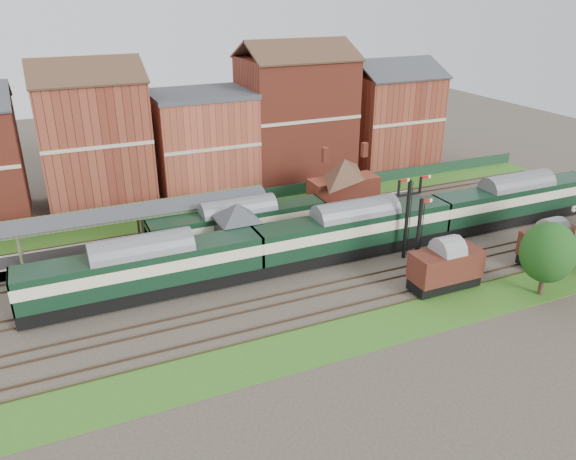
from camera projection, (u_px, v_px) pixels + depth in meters
name	position (u px, v px, depth m)	size (l,w,h in m)	color
ground	(281.00, 270.00, 52.61)	(160.00, 160.00, 0.00)	#473D33
grass_back	(227.00, 212.00, 66.00)	(90.00, 4.50, 0.06)	#2D6619
grass_front	(343.00, 337.00, 42.55)	(90.00, 5.00, 0.06)	#2D6619
fence	(222.00, 201.00, 67.39)	(90.00, 0.12, 1.50)	#193823
platform	(200.00, 235.00, 58.72)	(55.00, 3.40, 1.00)	#2D2D2D
signal_box	(238.00, 231.00, 52.94)	(5.40, 5.40, 6.00)	#5E694A
brick_hut	(313.00, 236.00, 56.71)	(3.20, 2.64, 2.94)	maroon
station_building	(344.00, 182.00, 63.65)	(8.10, 8.10, 5.90)	#983926
canopy	(138.00, 207.00, 54.85)	(26.00, 3.89, 4.08)	#454D30
semaphore_bracket	(408.00, 214.00, 53.14)	(3.60, 0.25, 8.18)	black
semaphore_siding	(418.00, 240.00, 48.81)	(1.23, 0.25, 8.00)	black
town_backdrop	(201.00, 137.00, 70.68)	(69.00, 10.00, 16.00)	#983926
dmu_train	(355.00, 230.00, 54.44)	(60.96, 3.20, 4.68)	black
platform_railcar	(239.00, 224.00, 56.40)	(18.24, 2.87, 4.20)	black
goods_van_a	(446.00, 267.00, 48.56)	(6.25, 2.71, 3.79)	black
goods_van_b	(550.00, 244.00, 53.16)	(5.83, 2.53, 3.54)	black
tree_far	(548.00, 253.00, 46.82)	(4.57, 4.57, 6.67)	#382619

